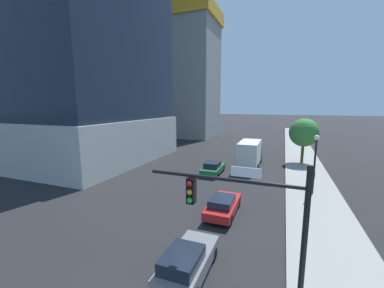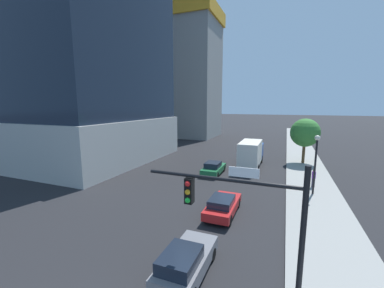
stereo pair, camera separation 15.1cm
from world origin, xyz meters
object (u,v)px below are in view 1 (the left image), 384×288
object	(u,v)px
traffic_light_pole	(246,209)
street_lamp	(315,155)
car_gray	(187,262)
car_green	(213,168)
car_red	(223,205)
box_truck	(250,153)
street_tree	(304,133)
construction_building	(184,69)
pedestrian_purple_shirt	(313,178)

from	to	relation	value
traffic_light_pole	street_lamp	world-z (taller)	traffic_light_pole
car_gray	car_green	xyz separation A→B (m)	(-3.45, 15.98, -0.06)
street_lamp	car_green	distance (m)	10.55
street_lamp	car_red	distance (m)	9.33
box_truck	car_red	bearing A→B (deg)	-90.00
traffic_light_pole	box_truck	size ratio (longest dim) A/B	0.81
traffic_light_pole	street_tree	size ratio (longest dim) A/B	1.05
construction_building	car_green	distance (m)	37.09
car_gray	box_truck	xyz separation A→B (m)	(-0.00, 20.56, 1.08)
traffic_light_pole	pedestrian_purple_shirt	xyz separation A→B (m)	(3.91, 15.20, -2.82)
traffic_light_pole	street_tree	world-z (taller)	street_tree
pedestrian_purple_shirt	box_truck	bearing A→B (deg)	138.29
car_gray	traffic_light_pole	bearing A→B (deg)	-8.37
construction_building	street_tree	distance (m)	35.21
construction_building	car_green	world-z (taller)	construction_building
street_tree	car_red	xyz separation A→B (m)	(-6.13, -18.08, -3.40)
traffic_light_pole	pedestrian_purple_shirt	world-z (taller)	traffic_light_pole
street_tree	car_red	distance (m)	19.39
pedestrian_purple_shirt	car_green	bearing A→B (deg)	173.35
construction_building	car_red	size ratio (longest dim) A/B	9.08
street_lamp	car_gray	world-z (taller)	street_lamp
car_gray	pedestrian_purple_shirt	bearing A→B (deg)	66.54
street_tree	car_gray	size ratio (longest dim) A/B	1.41
car_red	car_gray	bearing A→B (deg)	-90.00
street_tree	traffic_light_pole	bearing A→B (deg)	-98.20
construction_building	traffic_light_pole	distance (m)	52.48
street_tree	car_green	size ratio (longest dim) A/B	1.37
street_tree	car_gray	distance (m)	25.67
car_green	box_truck	bearing A→B (deg)	53.03
car_red	street_tree	bearing A→B (deg)	71.26
traffic_light_pole	car_gray	world-z (taller)	traffic_light_pole
car_gray	pedestrian_purple_shirt	world-z (taller)	pedestrian_purple_shirt
traffic_light_pole	street_lamp	xyz separation A→B (m)	(3.73, 13.31, -0.32)
street_tree	car_green	distance (m)	13.39
traffic_light_pole	street_tree	distance (m)	25.33
car_red	pedestrian_purple_shirt	xyz separation A→B (m)	(6.43, 8.21, 0.31)
street_lamp	car_gray	bearing A→B (deg)	-115.78
street_tree	pedestrian_purple_shirt	distance (m)	10.35
traffic_light_pole	pedestrian_purple_shirt	distance (m)	15.94
car_red	street_lamp	bearing A→B (deg)	45.33
street_tree	car_gray	xyz separation A→B (m)	(-6.13, -24.70, -3.35)
street_tree	car_red	world-z (taller)	street_tree
construction_building	car_red	world-z (taller)	construction_building
construction_building	car_red	xyz separation A→B (m)	(19.48, -39.05, -15.40)
pedestrian_purple_shirt	street_tree	bearing A→B (deg)	91.75
construction_building	car_gray	distance (m)	51.97
construction_building	car_green	size ratio (longest dim) A/B	9.32
car_gray	street_tree	bearing A→B (deg)	76.06
car_red	pedestrian_purple_shirt	distance (m)	10.43
traffic_light_pole	box_truck	xyz separation A→B (m)	(-2.52, 20.93, -2.00)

